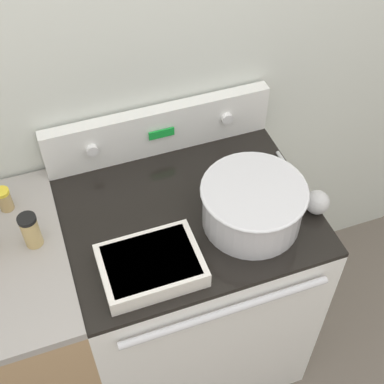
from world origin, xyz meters
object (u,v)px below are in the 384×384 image
spice_jar_yellow_cap (4,199)px  casserole_dish (151,265)px  ladle (315,200)px  spice_jar_black_cap (31,230)px  mixing_bowl (253,203)px

spice_jar_yellow_cap → casserole_dish: bearing=-45.9°
spice_jar_yellow_cap → ladle: bearing=-18.9°
spice_jar_black_cap → spice_jar_yellow_cap: bearing=110.1°
mixing_bowl → spice_jar_black_cap: mixing_bowl is taller
spice_jar_black_cap → ladle: bearing=-9.7°
casserole_dish → spice_jar_yellow_cap: 0.53m
mixing_bowl → casserole_dish: bearing=-167.5°
casserole_dish → spice_jar_black_cap: (-0.30, 0.21, 0.04)m
ladle → spice_jar_black_cap: (-0.87, 0.15, 0.04)m
ladle → spice_jar_yellow_cap: spice_jar_yellow_cap is taller
spice_jar_yellow_cap → spice_jar_black_cap: bearing=-69.9°
mixing_bowl → spice_jar_yellow_cap: bearing=157.3°
casserole_dish → spice_jar_yellow_cap: bearing=134.1°
casserole_dish → spice_jar_black_cap: size_ratio=2.44×
ladle → spice_jar_yellow_cap: size_ratio=3.88×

